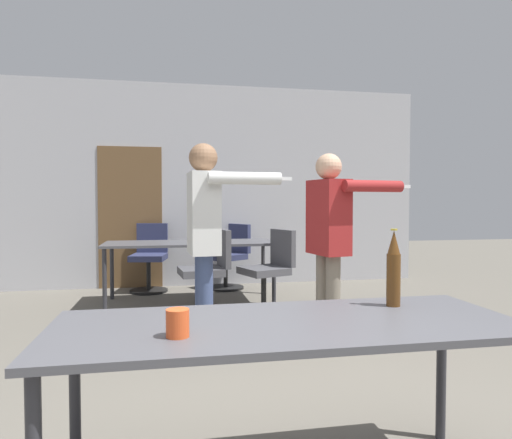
{
  "coord_description": "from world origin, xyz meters",
  "views": [
    {
      "loc": [
        -0.53,
        -1.5,
        1.25
      ],
      "look_at": [
        0.18,
        2.26,
        1.1
      ],
      "focal_mm": 32.0,
      "sensor_mm": 36.0,
      "label": 1
    }
  ],
  "objects_px": {
    "beer_bottle": "(394,270)",
    "office_chair_far_right": "(208,274)",
    "office_chair_far_left": "(269,273)",
    "drink_cup": "(178,323)",
    "office_chair_side_rolled": "(150,259)",
    "person_right_polo": "(205,227)",
    "person_center_tall": "(330,230)",
    "office_chair_near_pushed": "(230,258)"
  },
  "relations": [
    {
      "from": "person_center_tall",
      "to": "office_chair_far_right",
      "type": "distance_m",
      "value": 1.73
    },
    {
      "from": "office_chair_far_right",
      "to": "drink_cup",
      "type": "xyz_separation_m",
      "value": [
        -0.38,
        -3.34,
        0.36
      ]
    },
    {
      "from": "office_chair_far_right",
      "to": "office_chair_side_rolled",
      "type": "height_order",
      "value": "same"
    },
    {
      "from": "office_chair_far_left",
      "to": "drink_cup",
      "type": "distance_m",
      "value": 3.56
    },
    {
      "from": "office_chair_far_left",
      "to": "office_chair_side_rolled",
      "type": "distance_m",
      "value": 2.03
    },
    {
      "from": "office_chair_far_left",
      "to": "office_chair_side_rolled",
      "type": "bearing_deg",
      "value": 23.24
    },
    {
      "from": "person_center_tall",
      "to": "office_chair_near_pushed",
      "type": "bearing_deg",
      "value": 178.9
    },
    {
      "from": "person_right_polo",
      "to": "office_chair_far_left",
      "type": "distance_m",
      "value": 1.73
    },
    {
      "from": "office_chair_near_pushed",
      "to": "office_chair_side_rolled",
      "type": "xyz_separation_m",
      "value": [
        -1.13,
        -0.0,
        0.01
      ]
    },
    {
      "from": "office_chair_far_left",
      "to": "beer_bottle",
      "type": "height_order",
      "value": "beer_bottle"
    },
    {
      "from": "person_right_polo",
      "to": "drink_cup",
      "type": "height_order",
      "value": "person_right_polo"
    },
    {
      "from": "person_center_tall",
      "to": "beer_bottle",
      "type": "xyz_separation_m",
      "value": [
        -0.28,
        -1.67,
        -0.08
      ]
    },
    {
      "from": "office_chair_far_right",
      "to": "office_chair_side_rolled",
      "type": "xyz_separation_m",
      "value": [
        -0.69,
        1.5,
        -0.0
      ]
    },
    {
      "from": "office_chair_far_right",
      "to": "person_center_tall",
      "type": "bearing_deg",
      "value": -152.77
    },
    {
      "from": "office_chair_near_pushed",
      "to": "office_chair_side_rolled",
      "type": "height_order",
      "value": "office_chair_side_rolled"
    },
    {
      "from": "person_center_tall",
      "to": "office_chair_far_left",
      "type": "distance_m",
      "value": 1.51
    },
    {
      "from": "person_center_tall",
      "to": "office_chair_near_pushed",
      "type": "distance_m",
      "value": 2.95
    },
    {
      "from": "drink_cup",
      "to": "office_chair_far_left",
      "type": "bearing_deg",
      "value": 72.18
    },
    {
      "from": "person_right_polo",
      "to": "person_center_tall",
      "type": "distance_m",
      "value": 1.05
    },
    {
      "from": "person_center_tall",
      "to": "office_chair_side_rolled",
      "type": "xyz_separation_m",
      "value": [
        -1.62,
        2.85,
        -0.56
      ]
    },
    {
      "from": "office_chair_far_right",
      "to": "drink_cup",
      "type": "bearing_deg",
      "value": 166.2
    },
    {
      "from": "person_right_polo",
      "to": "drink_cup",
      "type": "distance_m",
      "value": 2.01
    },
    {
      "from": "office_chair_far_left",
      "to": "drink_cup",
      "type": "relative_size",
      "value": 9.02
    },
    {
      "from": "office_chair_near_pushed",
      "to": "beer_bottle",
      "type": "bearing_deg",
      "value": 150.68
    },
    {
      "from": "office_chair_side_rolled",
      "to": "office_chair_far_left",
      "type": "bearing_deg",
      "value": 143.38
    },
    {
      "from": "person_center_tall",
      "to": "office_chair_side_rolled",
      "type": "height_order",
      "value": "person_center_tall"
    },
    {
      "from": "beer_bottle",
      "to": "office_chair_far_right",
      "type": "bearing_deg",
      "value": 102.05
    },
    {
      "from": "office_chair_side_rolled",
      "to": "person_center_tall",
      "type": "bearing_deg",
      "value": 129.41
    },
    {
      "from": "office_chair_far_right",
      "to": "beer_bottle",
      "type": "distance_m",
      "value": 3.13
    },
    {
      "from": "office_chair_far_right",
      "to": "office_chair_far_left",
      "type": "bearing_deg",
      "value": -94.7
    },
    {
      "from": "person_center_tall",
      "to": "beer_bottle",
      "type": "bearing_deg",
      "value": -20.46
    },
    {
      "from": "person_right_polo",
      "to": "beer_bottle",
      "type": "distance_m",
      "value": 1.84
    },
    {
      "from": "person_center_tall",
      "to": "office_chair_far_right",
      "type": "relative_size",
      "value": 1.76
    },
    {
      "from": "office_chair_side_rolled",
      "to": "beer_bottle",
      "type": "bearing_deg",
      "value": 116.25
    },
    {
      "from": "person_right_polo",
      "to": "office_chair_far_right",
      "type": "xyz_separation_m",
      "value": [
        0.13,
        1.36,
        -0.6
      ]
    },
    {
      "from": "person_center_tall",
      "to": "office_chair_far_left",
      "type": "xyz_separation_m",
      "value": [
        -0.22,
        1.38,
        -0.57
      ]
    },
    {
      "from": "office_chair_side_rolled",
      "to": "office_chair_far_right",
      "type": "bearing_deg",
      "value": 124.53
    },
    {
      "from": "person_center_tall",
      "to": "drink_cup",
      "type": "xyz_separation_m",
      "value": [
        -1.31,
        -1.99,
        -0.21
      ]
    },
    {
      "from": "person_center_tall",
      "to": "drink_cup",
      "type": "height_order",
      "value": "person_center_tall"
    },
    {
      "from": "office_chair_far_right",
      "to": "drink_cup",
      "type": "distance_m",
      "value": 3.38
    },
    {
      "from": "beer_bottle",
      "to": "drink_cup",
      "type": "height_order",
      "value": "beer_bottle"
    },
    {
      "from": "person_center_tall",
      "to": "office_chair_far_left",
      "type": "relative_size",
      "value": 1.78
    }
  ]
}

